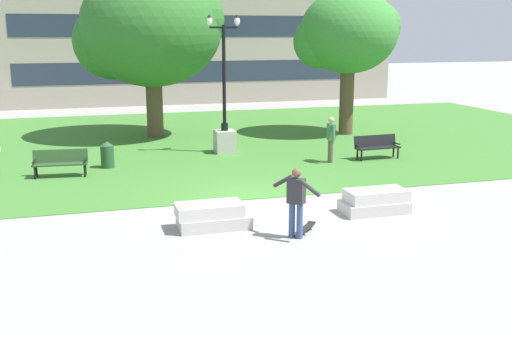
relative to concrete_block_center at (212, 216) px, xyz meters
name	(u,v)px	position (x,y,z in m)	size (l,w,h in m)	color
ground_plane	(253,200)	(1.69, 2.21, -0.31)	(140.00, 140.00, 0.00)	gray
grass_lawn	(192,141)	(1.69, 12.21, -0.30)	(40.00, 20.00, 0.02)	#3D752D
concrete_block_center	(212,216)	(0.00, 0.00, 0.00)	(1.85, 0.90, 0.64)	#BCB7B2
concrete_block_left	(375,202)	(4.54, 0.05, 0.00)	(1.80, 0.90, 0.64)	#BCB7B2
person_skateboarder	(296,198)	(1.77, -1.28, 0.67)	(0.82, 1.26, 1.71)	#384C7A
skateboard	(305,229)	(2.13, -0.96, -0.22)	(0.83, 0.89, 0.14)	black
park_bench_near_left	(377,145)	(7.89, 6.43, 0.23)	(1.83, 0.64, 0.90)	black
park_bench_near_right	(60,161)	(-3.78, 6.78, 0.23)	(1.84, 0.68, 0.90)	#284723
lamp_post_right	(225,126)	(2.53, 9.28, 0.81)	(1.32, 0.80, 5.46)	#ADA89E
tree_near_right	(150,28)	(0.20, 13.87, 4.66)	(6.68, 6.36, 7.73)	brown
tree_far_right	(348,33)	(9.10, 12.09, 4.44)	(4.78, 4.55, 6.75)	brown
trash_bin	(107,154)	(-2.19, 7.73, 0.20)	(0.49, 0.49, 0.96)	#234C28
person_bystander_far_lawn	(331,137)	(5.91, 6.32, 0.68)	(0.29, 0.82, 1.71)	brown
building_facade_distant	(186,1)	(4.11, 26.70, 6.51)	(29.77, 1.03, 13.66)	gray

